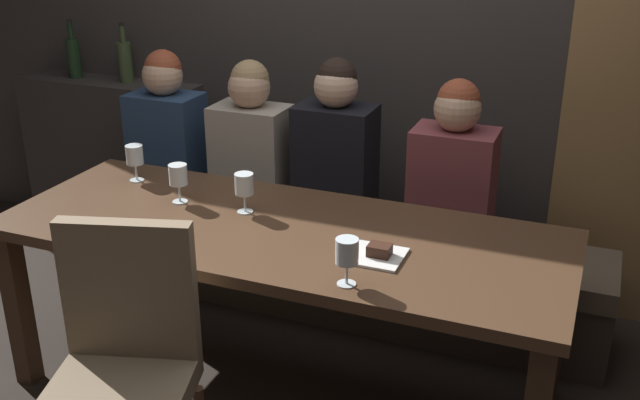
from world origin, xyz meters
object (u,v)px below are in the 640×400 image
wine_glass_far_right (178,176)px  wine_glass_center_back (347,252)px  diner_bearded (251,143)px  diner_far_end (335,149)px  dessert_plate (378,254)px  wine_glass_end_right (244,185)px  wine_bottle_dark_red (74,56)px  dining_table (281,248)px  banquette_bench (342,268)px  fork_on_table (340,249)px  diner_redhead (167,130)px  diner_near_end (453,170)px  wine_glass_near_right (135,156)px  chair_near_side (123,356)px  wine_bottle_pale_label (125,60)px

wine_glass_far_right → wine_glass_center_back: (0.88, -0.40, 0.00)m
diner_bearded → diner_far_end: (0.43, 0.02, 0.02)m
wine_glass_center_back → dessert_plate: wine_glass_center_back is taller
wine_glass_end_right → wine_glass_far_right: same height
wine_glass_far_right → wine_bottle_dark_red: bearing=143.0°
diner_bearded → dessert_plate: size_ratio=4.02×
dining_table → banquette_bench: (0.00, 0.70, -0.42)m
dining_table → dessert_plate: 0.45m
dessert_plate → fork_on_table: 0.14m
diner_far_end → diner_bearded: bearing=-177.4°
diner_redhead → diner_near_end: size_ratio=1.01×
wine_glass_near_right → wine_glass_end_right: 0.63m
wine_glass_near_right → diner_far_end: bearing=33.0°
banquette_bench → wine_bottle_dark_red: 1.98m
banquette_bench → diner_near_end: bearing=-0.8°
fork_on_table → chair_near_side: bearing=-151.2°
banquette_bench → chair_near_side: 1.48m
diner_redhead → wine_glass_end_right: bearing=-39.4°
diner_near_end → wine_bottle_dark_red: (-2.28, 0.34, 0.26)m
diner_redhead → diner_near_end: (1.47, -0.03, -0.01)m
diner_bearded → fork_on_table: (0.75, -0.79, -0.07)m
chair_near_side → wine_glass_center_back: chair_near_side is taller
diner_bearded → wine_glass_near_right: diner_bearded is taller
wine_glass_near_right → fork_on_table: (1.09, -0.32, -0.11)m
diner_far_end → wine_bottle_dark_red: bearing=169.5°
diner_bearded → wine_glass_far_right: 0.62m
wine_bottle_pale_label → diner_near_end: bearing=-10.6°
diner_bearded → diner_far_end: size_ratio=0.95×
wine_bottle_pale_label → fork_on_table: size_ratio=1.92×
diner_bearded → wine_glass_center_back: size_ratio=4.66×
wine_glass_end_right → chair_near_side: bearing=-91.9°
chair_near_side → diner_bearded: 1.47m
chair_near_side → dessert_plate: chair_near_side is taller
diner_bearded → wine_glass_far_right: bearing=-91.9°
chair_near_side → diner_near_end: diner_near_end is taller
wine_bottle_pale_label → banquette_bench: bearing=-13.9°
chair_near_side → diner_redhead: diner_redhead is taller
wine_glass_near_right → wine_glass_far_right: same height
chair_near_side → diner_redhead: size_ratio=1.27×
diner_bearded → wine_bottle_dark_red: bearing=165.3°
banquette_bench → diner_bearded: 0.75m
wine_glass_end_right → dessert_plate: size_ratio=0.86×
banquette_bench → wine_bottle_pale_label: size_ratio=7.67×
diner_bearded → diner_far_end: 0.43m
wine_bottle_pale_label → wine_glass_center_back: wine_bottle_pale_label is taller
wine_glass_near_right → wine_glass_end_right: bearing=-12.6°
wine_glass_center_back → wine_bottle_pale_label: bearing=142.8°
dining_table → diner_near_end: diner_near_end is taller
chair_near_side → diner_far_end: diner_far_end is taller
diner_redhead → fork_on_table: diner_redhead is taller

